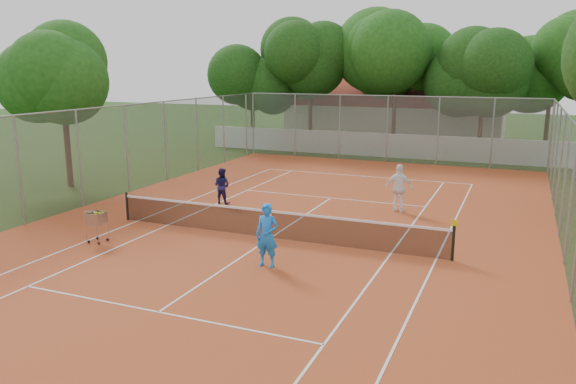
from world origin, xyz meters
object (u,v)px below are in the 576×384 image
at_px(tennis_net, 271,224).
at_px(player_near, 267,235).
at_px(clubhouse, 396,111).
at_px(ball_hopper, 97,226).
at_px(player_far_right, 399,188).
at_px(player_far_left, 222,186).

xyz_separation_m(tennis_net, player_near, (1.04, -2.55, 0.44)).
height_order(clubhouse, ball_hopper, clubhouse).
xyz_separation_m(player_near, ball_hopper, (-6.08, -0.11, -0.37)).
bearing_deg(tennis_net, player_far_right, 58.25).
xyz_separation_m(player_near, player_far_right, (2.19, 7.78, 0.02)).
distance_m(tennis_net, player_near, 2.79).
bearing_deg(clubhouse, player_far_right, -77.58).
bearing_deg(tennis_net, player_near, -67.76).
bearing_deg(ball_hopper, clubhouse, 92.89).
distance_m(clubhouse, ball_hopper, 31.85).
bearing_deg(player_far_right, ball_hopper, 47.19).
relative_size(player_near, ball_hopper, 1.66).
relative_size(tennis_net, player_far_right, 6.23).
relative_size(player_far_left, player_far_right, 0.79).
height_order(tennis_net, player_near, player_near).
bearing_deg(player_near, tennis_net, 109.94).
bearing_deg(player_far_left, player_near, 130.35).
height_order(clubhouse, player_far_left, clubhouse).
bearing_deg(tennis_net, player_far_left, 136.85).
distance_m(clubhouse, player_near, 31.72).
relative_size(player_near, player_far_right, 0.97).
height_order(clubhouse, player_near, clubhouse).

